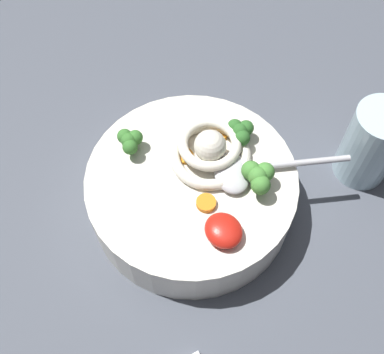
{
  "coord_description": "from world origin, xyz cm",
  "views": [
    {
      "loc": [
        -21.68,
        17.78,
        59.71
      ],
      "look_at": [
        2.75,
        -0.09,
        9.61
      ],
      "focal_mm": 44.76,
      "sensor_mm": 36.0,
      "label": 1
    }
  ],
  "objects": [
    {
      "name": "broccoli_floret_beside_noodles",
      "position": [
        -2.85,
        -5.64,
        11.87
      ],
      "size": [
        4.56,
        3.92,
        3.6
      ],
      "color": "#7A9E60",
      "rests_on": "soup_bowl"
    },
    {
      "name": "drinking_glass",
      "position": [
        -6.55,
        -22.34,
        8.55
      ],
      "size": [
        7.32,
        7.32,
        11.7
      ],
      "primitive_type": "cylinder",
      "color": "silver",
      "rests_on": "table_slab"
    },
    {
      "name": "soup_bowl",
      "position": [
        2.75,
        -0.09,
        6.27
      ],
      "size": [
        26.3,
        26.3,
        6.91
      ],
      "color": "silver",
      "rests_on": "table_slab"
    },
    {
      "name": "noodle_pile",
      "position": [
        3.95,
        -3.68,
        11.02
      ],
      "size": [
        11.27,
        11.05,
        4.53
      ],
      "color": "silver",
      "rests_on": "soup_bowl"
    },
    {
      "name": "table_slab",
      "position": [
        0.0,
        0.0,
        1.35
      ],
      "size": [
        112.69,
        112.69,
        2.7
      ],
      "primitive_type": "cube",
      "color": "#474C56",
      "rests_on": "ground"
    },
    {
      "name": "carrot_slice_front",
      "position": [
        -1.29,
        0.81,
        9.96
      ],
      "size": [
        2.37,
        2.37,
        0.71
      ],
      "primitive_type": "cylinder",
      "color": "orange",
      "rests_on": "soup_bowl"
    },
    {
      "name": "broccoli_floret_rear",
      "position": [
        10.65,
        3.68,
        11.46
      ],
      "size": [
        3.74,
        3.21,
        2.95
      ],
      "color": "#7A9E60",
      "rests_on": "soup_bowl"
    },
    {
      "name": "carrot_slice_near_spoon",
      "position": [
        5.67,
        -1.07,
        9.84
      ],
      "size": [
        2.24,
        2.24,
        0.47
      ],
      "primitive_type": "cylinder",
      "color": "orange",
      "rests_on": "soup_bowl"
    },
    {
      "name": "broccoli_floret_far",
      "position": [
        3.62,
        -8.27,
        11.54
      ],
      "size": [
        3.91,
        3.36,
        3.09
      ],
      "color": "#7A9E60",
      "rests_on": "soup_bowl"
    },
    {
      "name": "carrot_slice_extra_b",
      "position": [
        6.09,
        -6.81,
        9.87
      ],
      "size": [
        2.72,
        2.72,
        0.52
      ],
      "primitive_type": "cylinder",
      "color": "orange",
      "rests_on": "soup_bowl"
    },
    {
      "name": "soup_spoon",
      "position": [
        -0.21,
        -5.31,
        10.41
      ],
      "size": [
        11.44,
        16.64,
        1.6
      ],
      "rotation": [
        0.0,
        0.0,
        4.2
      ],
      "color": "#B7B7BC",
      "rests_on": "soup_bowl"
    },
    {
      "name": "chili_sauce_dollop",
      "position": [
        -5.52,
        1.56,
        10.64
      ],
      "size": [
        4.6,
        4.14,
        2.07
      ],
      "primitive_type": "ellipsoid",
      "color": "red",
      "rests_on": "soup_bowl"
    }
  ]
}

